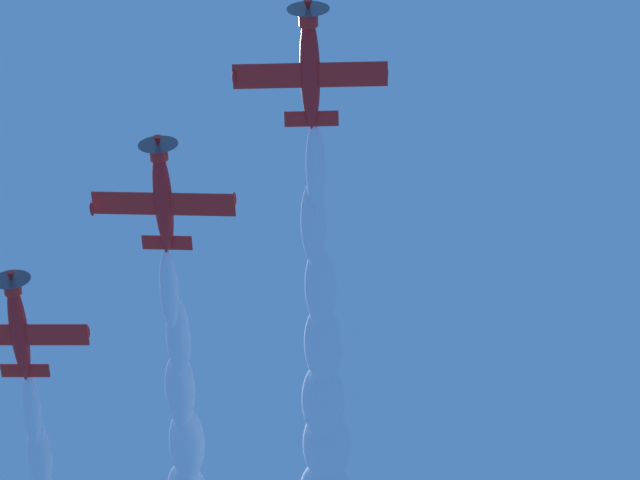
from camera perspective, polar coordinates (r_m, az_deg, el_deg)
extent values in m
ellipsoid|color=red|center=(79.19, -0.42, 7.04)|extent=(7.15, 2.04, 1.89)
cylinder|color=red|center=(77.97, -0.49, 9.20)|extent=(1.21, 1.22, 1.23)
cone|color=red|center=(77.72, -0.50, 9.67)|extent=(0.86, 0.61, 0.62)
cylinder|color=#3F3F47|center=(77.78, -0.50, 9.56)|extent=(0.63, 2.42, 2.45)
cube|color=red|center=(79.12, -0.41, 6.85)|extent=(2.60, 9.00, 0.45)
ellipsoid|color=red|center=(79.23, 2.76, 6.93)|extent=(1.00, 0.37, 0.37)
ellipsoid|color=red|center=(79.24, -3.58, 6.74)|extent=(1.00, 0.37, 0.37)
cube|color=red|center=(80.51, -0.36, 5.05)|extent=(1.35, 3.27, 0.26)
cube|color=red|center=(81.02, -0.36, 5.16)|extent=(1.30, 0.28, 1.30)
ellipsoid|color=#1E232D|center=(79.47, -0.43, 7.37)|extent=(1.74, 0.94, 0.87)
ellipsoid|color=red|center=(84.60, -6.52, 1.68)|extent=(7.15, 2.20, 1.88)
cylinder|color=red|center=(83.17, -6.70, 3.63)|extent=(1.21, 1.32, 1.31)
cone|color=red|center=(82.87, -6.74, 4.06)|extent=(0.86, 0.67, 0.65)
cylinder|color=#3F3F47|center=(82.94, -6.73, 3.96)|extent=(0.62, 2.63, 2.67)
cube|color=red|center=(84.54, -6.51, 1.50)|extent=(2.59, 8.98, 1.26)
ellipsoid|color=red|center=(84.54, -3.57, 1.72)|extent=(1.00, 0.40, 0.38)
ellipsoid|color=red|center=(84.77, -9.44, 1.27)|extent=(1.00, 0.40, 0.38)
cube|color=red|center=(86.11, -6.36, -0.11)|extent=(1.35, 3.27, 0.55)
cube|color=red|center=(86.61, -6.36, 0.02)|extent=(1.30, 0.39, 1.28)
ellipsoid|color=#1E232D|center=(84.84, -6.54, 2.00)|extent=(1.73, 1.01, 0.91)
ellipsoid|color=red|center=(89.29, -12.37, -3.69)|extent=(7.13, 2.10, 1.64)
cylinder|color=red|center=(87.69, -12.63, -1.90)|extent=(1.17, 1.26, 1.23)
cone|color=red|center=(87.36, -12.69, -1.51)|extent=(0.84, 0.63, 0.60)
cylinder|color=#3F3F47|center=(87.44, -12.68, -1.60)|extent=(0.54, 2.50, 2.54)
cube|color=red|center=(89.25, -12.37, -3.86)|extent=(2.60, 9.00, 0.68)
ellipsoid|color=red|center=(88.54, -9.60, -3.76)|extent=(0.99, 0.38, 0.34)
cube|color=red|center=(90.94, -12.12, -5.32)|extent=(1.35, 3.27, 0.33)
cube|color=red|center=(91.41, -12.07, -5.17)|extent=(1.26, 0.32, 1.25)
ellipsoid|color=#1E232D|center=(89.49, -12.36, -3.37)|extent=(1.72, 0.96, 0.83)
ellipsoid|color=white|center=(81.54, -0.18, 3.04)|extent=(5.56, 1.85, 1.62)
ellipsoid|color=white|center=(83.47, -0.27, 0.70)|extent=(5.64, 2.26, 2.03)
ellipsoid|color=white|center=(85.55, 0.03, -1.95)|extent=(5.73, 2.67, 2.43)
ellipsoid|color=white|center=(87.65, 0.12, -4.31)|extent=(5.81, 3.08, 2.84)
ellipsoid|color=white|center=(90.10, 0.13, -6.66)|extent=(5.90, 3.49, 3.25)
ellipsoid|color=white|center=(92.47, 0.28, -8.47)|extent=(5.98, 3.90, 3.66)
ellipsoid|color=white|center=(87.44, -6.27, -2.04)|extent=(5.56, 1.85, 1.62)
ellipsoid|color=white|center=(89.33, -5.88, -4.04)|extent=(5.64, 2.26, 2.03)
ellipsoid|color=white|center=(91.71, -5.82, -6.17)|extent=(5.73, 2.67, 2.43)
ellipsoid|color=white|center=(94.26, -5.54, -8.38)|extent=(5.81, 3.08, 2.84)
ellipsoid|color=white|center=(92.56, -11.87, -6.78)|extent=(5.56, 1.85, 1.62)
ellipsoid|color=white|center=(94.94, -11.54, -8.79)|extent=(5.64, 2.26, 2.03)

